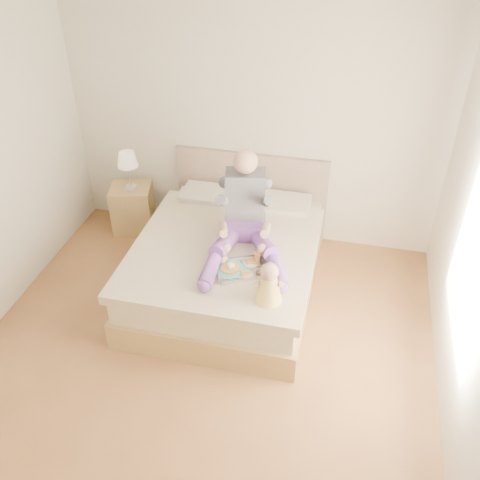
% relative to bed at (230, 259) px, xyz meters
% --- Properties ---
extents(room, '(4.02, 4.22, 2.71)m').
position_rel_bed_xyz_m(room, '(0.08, -1.08, 1.19)').
color(room, brown).
rests_on(room, ground).
extents(bed, '(1.70, 2.18, 1.00)m').
position_rel_bed_xyz_m(bed, '(0.00, 0.00, 0.00)').
color(bed, '#9A7D47').
rests_on(bed, ground).
extents(nightstand, '(0.54, 0.50, 0.55)m').
position_rel_bed_xyz_m(nightstand, '(-1.35, 0.74, -0.04)').
color(nightstand, '#9A7D47').
rests_on(nightstand, ground).
extents(lamp, '(0.22, 0.22, 0.45)m').
position_rel_bed_xyz_m(lamp, '(-1.32, 0.70, 0.58)').
color(lamp, silver).
rests_on(lamp, nightstand).
extents(adult, '(0.79, 1.16, 0.91)m').
position_rel_bed_xyz_m(adult, '(0.17, -0.08, 0.56)').
color(adult, '#6A3C96').
rests_on(adult, bed).
extents(tray, '(0.53, 0.49, 0.12)m').
position_rel_bed_xyz_m(tray, '(0.22, -0.50, 0.32)').
color(tray, silver).
rests_on(tray, bed).
extents(baby, '(0.24, 0.34, 0.37)m').
position_rel_bed_xyz_m(baby, '(0.54, -0.82, 0.44)').
color(baby, '#F5CC4D').
rests_on(baby, bed).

